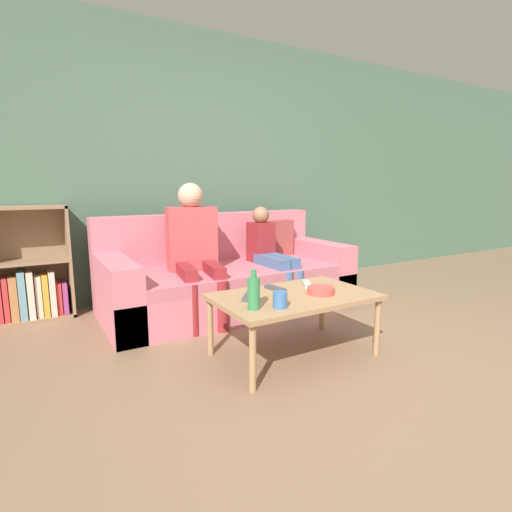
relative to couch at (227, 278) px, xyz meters
name	(u,v)px	position (x,y,z in m)	size (l,w,h in m)	color
ground_plane	(376,379)	(0.12, -1.68, -0.27)	(22.00, 22.00, 0.00)	#84664C
wall_back	(207,166)	(0.12, 0.70, 1.03)	(12.00, 0.06, 2.60)	#4C6B56
couch	(227,278)	(0.00, 0.00, 0.00)	(2.17, 0.98, 0.84)	#D1707F
bookshelf	(27,279)	(-1.57, 0.53, 0.07)	(0.65, 0.28, 0.94)	#8E7051
coffee_table	(294,300)	(-0.09, -1.16, 0.10)	(1.02, 0.64, 0.41)	#A87F56
person_adult	(194,242)	(-0.35, -0.09, 0.37)	(0.46, 0.71, 1.12)	maroon
person_child	(270,253)	(0.36, -0.16, 0.23)	(0.22, 0.66, 0.91)	#476693
cup_near	(280,300)	(-0.33, -1.35, 0.19)	(0.08, 0.08, 0.09)	#3D70B2
tv_remote_0	(275,288)	(-0.14, -1.01, 0.15)	(0.08, 0.18, 0.02)	#47474C
tv_remote_1	(248,297)	(-0.39, -1.09, 0.15)	(0.14, 0.16, 0.02)	#47474C
tv_remote_2	(306,284)	(0.12, -1.02, 0.15)	(0.13, 0.17, 0.02)	#B7B7BC
snack_bowl	(321,290)	(0.07, -1.24, 0.16)	(0.17, 0.17, 0.05)	#DB4C47
bottle	(254,293)	(-0.47, -1.30, 0.24)	(0.07, 0.07, 0.23)	#33844C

